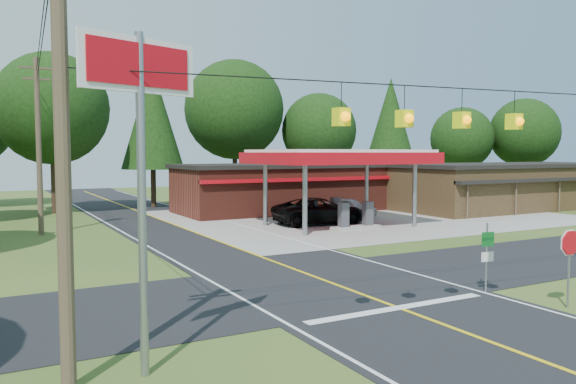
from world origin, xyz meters
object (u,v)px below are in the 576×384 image
suv_car (320,211)px  big_stop_sign (141,121)px  gas_canopy (340,159)px  sedan_car (349,207)px  octagonal_stop_sign (570,249)px

suv_car → big_stop_sign: (-16.50, -19.51, 4.45)m
gas_canopy → suv_car: gas_canopy is taller
sedan_car → suv_car: bearing=-173.5°
gas_canopy → octagonal_stop_sign: (-4.50, -19.01, -2.47)m
suv_car → sedan_car: (4.08, 2.52, -0.16)m
gas_canopy → big_stop_sign: bearing=-133.3°
sedan_car → big_stop_sign: size_ratio=0.58×
big_stop_sign → suv_car: bearing=49.8°
gas_canopy → big_stop_sign: size_ratio=1.49×
big_stop_sign → gas_canopy: bearing=46.7°
gas_canopy → sedan_car: bearing=48.4°
sedan_car → octagonal_stop_sign: octagonal_stop_sign is taller
octagonal_stop_sign → big_stop_sign: bearing=175.4°
big_stop_sign → octagonal_stop_sign: big_stop_sign is taller
sedan_car → big_stop_sign: 30.50m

